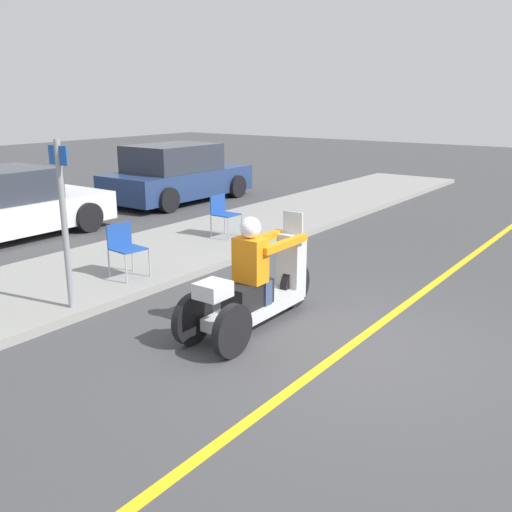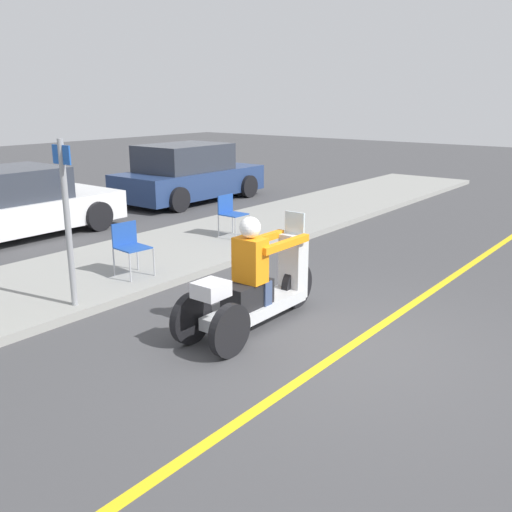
{
  "view_description": "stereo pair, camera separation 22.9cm",
  "coord_description": "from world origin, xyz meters",
  "px_view_note": "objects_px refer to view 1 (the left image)",
  "views": [
    {
      "loc": [
        -5.59,
        -2.73,
        2.82
      ],
      "look_at": [
        -0.15,
        1.24,
        0.93
      ],
      "focal_mm": 40.0,
      "sensor_mm": 36.0,
      "label": 1
    },
    {
      "loc": [
        -5.45,
        -2.91,
        2.82
      ],
      "look_at": [
        -0.15,
        1.24,
        0.93
      ],
      "focal_mm": 40.0,
      "sensor_mm": 36.0,
      "label": 2
    }
  ],
  "objects_px": {
    "folding_chair_curbside": "(222,211)",
    "street_sign": "(64,219)",
    "parked_car_lot_right": "(177,175)",
    "motorcycle_trike": "(256,288)",
    "folding_chair_set_back": "(124,244)"
  },
  "relations": [
    {
      "from": "folding_chair_set_back",
      "to": "street_sign",
      "type": "relative_size",
      "value": 0.37
    },
    {
      "from": "folding_chair_curbside",
      "to": "parked_car_lot_right",
      "type": "distance_m",
      "value": 4.87
    },
    {
      "from": "folding_chair_curbside",
      "to": "folding_chair_set_back",
      "type": "distance_m",
      "value": 2.98
    },
    {
      "from": "street_sign",
      "to": "motorcycle_trike",
      "type": "bearing_deg",
      "value": -63.02
    },
    {
      "from": "motorcycle_trike",
      "to": "folding_chair_set_back",
      "type": "relative_size",
      "value": 2.91
    },
    {
      "from": "motorcycle_trike",
      "to": "folding_chair_set_back",
      "type": "distance_m",
      "value": 2.69
    },
    {
      "from": "motorcycle_trike",
      "to": "folding_chair_set_back",
      "type": "xyz_separation_m",
      "value": [
        0.24,
        2.68,
        0.11
      ]
    },
    {
      "from": "motorcycle_trike",
      "to": "street_sign",
      "type": "height_order",
      "value": "street_sign"
    },
    {
      "from": "folding_chair_set_back",
      "to": "parked_car_lot_right",
      "type": "bearing_deg",
      "value": 37.34
    },
    {
      "from": "folding_chair_set_back",
      "to": "street_sign",
      "type": "distance_m",
      "value": 1.6
    },
    {
      "from": "motorcycle_trike",
      "to": "parked_car_lot_right",
      "type": "relative_size",
      "value": 0.55
    },
    {
      "from": "folding_chair_curbside",
      "to": "street_sign",
      "type": "distance_m",
      "value": 4.45
    },
    {
      "from": "motorcycle_trike",
      "to": "folding_chair_curbside",
      "type": "bearing_deg",
      "value": 44.64
    },
    {
      "from": "folding_chair_set_back",
      "to": "street_sign",
      "type": "bearing_deg",
      "value": -160.93
    },
    {
      "from": "folding_chair_curbside",
      "to": "street_sign",
      "type": "relative_size",
      "value": 0.37
    }
  ]
}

